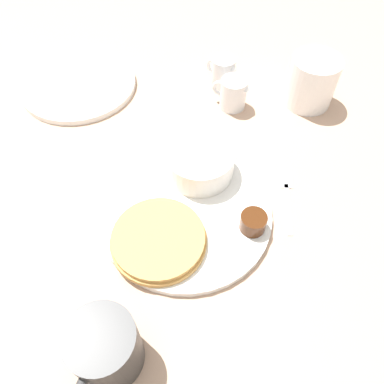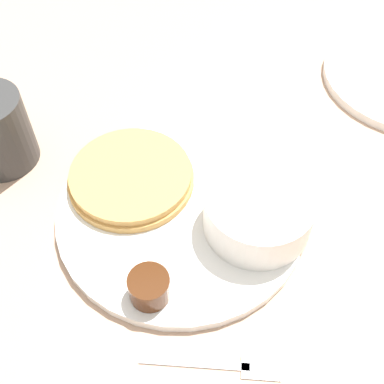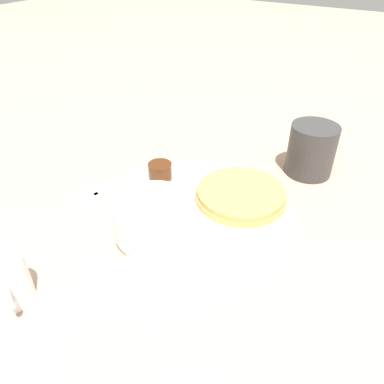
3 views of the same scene
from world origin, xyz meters
TOP-DOWN VIEW (x-y plane):
  - ground_plane at (0.00, 0.00)m, footprint 4.00×4.00m
  - plate at (0.00, 0.00)m, footprint 0.28×0.28m
  - pancake_stack at (0.05, -0.04)m, footprint 0.14×0.14m
  - bowl at (-0.08, 0.03)m, footprint 0.11×0.11m
  - syrup_cup at (0.04, 0.10)m, footprint 0.04×0.04m
  - butter_ramekin at (-0.09, 0.05)m, footprint 0.04×0.04m
  - coffee_mug at (0.21, -0.11)m, footprint 0.11×0.08m
  - creamer_pitcher_near at (-0.26, 0.11)m, footprint 0.05×0.07m
  - creamer_pitcher_far at (-0.32, 0.10)m, footprint 0.06×0.06m
  - fork at (-0.03, 0.17)m, footprint 0.13×0.03m
  - second_mug at (-0.26, 0.26)m, footprint 0.13×0.09m
  - far_plate at (-0.34, -0.21)m, footprint 0.24×0.24m

SIDE VIEW (x-z plane):
  - ground_plane at x=0.00m, z-range 0.00..0.00m
  - fork at x=-0.03m, z-range 0.00..0.00m
  - plate at x=0.00m, z-range 0.00..0.01m
  - far_plate at x=-0.34m, z-range 0.00..0.01m
  - pancake_stack at x=0.05m, z-range 0.01..0.03m
  - syrup_cup at x=0.04m, z-range 0.01..0.04m
  - butter_ramekin at x=-0.09m, z-range 0.01..0.05m
  - creamer_pitcher_near at x=-0.26m, z-range 0.00..0.06m
  - creamer_pitcher_far at x=-0.32m, z-range 0.00..0.07m
  - bowl at x=-0.08m, z-range 0.01..0.06m
  - coffee_mug at x=0.21m, z-range 0.00..0.09m
  - second_mug at x=-0.26m, z-range 0.00..0.10m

